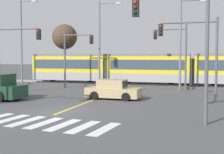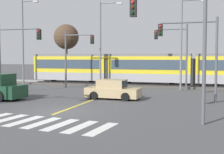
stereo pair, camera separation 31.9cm
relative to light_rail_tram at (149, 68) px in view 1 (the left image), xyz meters
The scene contains 22 objects.
ground_plane 18.06m from the light_rail_tram, 96.59° to the right, with size 200.00×200.00×0.00m, color #474749.
track_bed 2.84m from the light_rail_tram, behind, with size 120.00×4.00×0.18m, color #4C4742.
rail_near 2.84m from the light_rail_tram, 160.87° to the right, with size 120.00×0.08×0.10m, color #939399.
rail_far 2.84m from the light_rail_tram, 160.57° to the left, with size 120.00×0.08×0.10m, color #939399.
light_rail_tram is the anchor object (origin of this frame).
crosswalk_stripe_2 21.09m from the light_rail_tram, 100.15° to the right, with size 0.56×2.80×0.01m, color silver.
crosswalk_stripe_3 21.04m from the light_rail_tram, 97.15° to the right, with size 0.56×2.80×0.01m, color silver.
crosswalk_stripe_4 21.05m from the light_rail_tram, 94.14° to the right, with size 0.56×2.80×0.01m, color silver.
crosswalk_stripe_5 21.12m from the light_rail_tram, 91.14° to the right, with size 0.56×2.80×0.01m, color silver.
crosswalk_stripe_6 21.24m from the light_rail_tram, 88.17° to the right, with size 0.56×2.80×0.01m, color silver.
crosswalk_stripe_7 21.42m from the light_rail_tram, 85.24° to the right, with size 0.56×2.80×0.01m, color silver.
lane_centre_line 10.81m from the light_rail_tram, 101.18° to the right, with size 0.20×16.85×0.01m, color gold.
sedan_crossing 11.58m from the light_rail_tram, 93.74° to the right, with size 4.25×2.03×1.52m.
traffic_light_near_right 19.71m from the light_rail_tram, 75.23° to the right, with size 3.75×0.38×6.74m.
traffic_light_mid_left 15.05m from the light_rail_tram, 132.23° to the right, with size 4.25×0.38×6.20m.
traffic_light_far_left 8.61m from the light_rail_tram, 147.11° to the right, with size 3.25×0.38×5.96m.
traffic_light_far_right 5.16m from the light_rail_tram, 46.89° to the right, with size 3.25×0.38×6.43m.
traffic_light_mid_right 12.51m from the light_rail_tram, 64.00° to the right, with size 4.25×0.38×6.11m.
street_lamp_west 14.97m from the light_rail_tram, 168.80° to the right, with size 2.17×0.28×9.86m.
street_lamp_centre 6.25m from the light_rail_tram, 151.44° to the right, with size 2.53×0.28×9.20m.
street_lamp_east 6.02m from the light_rail_tram, 41.12° to the right, with size 2.46×0.28×8.89m.
bare_tree_far_west 14.92m from the light_rail_tram, 155.73° to the left, with size 3.53×3.53×7.86m.
Camera 1 is at (8.20, -16.74, 3.30)m, focal length 50.00 mm.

